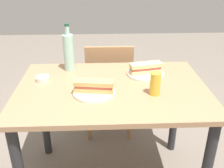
# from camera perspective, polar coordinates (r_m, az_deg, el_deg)

# --- Properties ---
(dining_table) EXTENTS (1.17, 0.80, 0.78)m
(dining_table) POSITION_cam_1_polar(r_m,az_deg,el_deg) (1.69, 0.00, -4.36)
(dining_table) COLOR #997251
(dining_table) RESTS_ON ground
(chair_far) EXTENTS (0.41, 0.41, 0.87)m
(chair_far) POSITION_cam_1_polar(r_m,az_deg,el_deg) (2.28, -0.69, -0.03)
(chair_far) COLOR #936B47
(chair_far) RESTS_ON ground
(plate_near) EXTENTS (0.25, 0.25, 0.01)m
(plate_near) POSITION_cam_1_polar(r_m,az_deg,el_deg) (1.81, 7.18, 2.23)
(plate_near) COLOR silver
(plate_near) RESTS_ON dining_table
(baguette_sandwich_near) EXTENTS (0.22, 0.11, 0.07)m
(baguette_sandwich_near) POSITION_cam_1_polar(r_m,az_deg,el_deg) (1.79, 7.26, 3.45)
(baguette_sandwich_near) COLOR #DBB77A
(baguette_sandwich_near) RESTS_ON plate_near
(knife_near) EXTENTS (0.18, 0.02, 0.01)m
(knife_near) POSITION_cam_1_polar(r_m,az_deg,el_deg) (1.85, 6.25, 3.22)
(knife_near) COLOR silver
(knife_near) RESTS_ON plate_near
(plate_far) EXTENTS (0.25, 0.25, 0.01)m
(plate_far) POSITION_cam_1_polar(r_m,az_deg,el_deg) (1.55, -3.86, -1.80)
(plate_far) COLOR silver
(plate_far) RESTS_ON dining_table
(baguette_sandwich_far) EXTENTS (0.24, 0.10, 0.07)m
(baguette_sandwich_far) POSITION_cam_1_polar(r_m,az_deg,el_deg) (1.53, -3.91, -0.43)
(baguette_sandwich_far) COLOR tan
(baguette_sandwich_far) RESTS_ON plate_far
(knife_far) EXTENTS (0.18, 0.02, 0.01)m
(knife_far) POSITION_cam_1_polar(r_m,az_deg,el_deg) (1.60, -3.97, -0.55)
(knife_far) COLOR silver
(knife_far) RESTS_ON plate_far
(water_bottle) EXTENTS (0.07, 0.07, 0.33)m
(water_bottle) POSITION_cam_1_polar(r_m,az_deg,el_deg) (1.85, -9.30, 6.87)
(water_bottle) COLOR #99C6B7
(water_bottle) RESTS_ON dining_table
(beer_glass) EXTENTS (0.06, 0.06, 0.13)m
(beer_glass) POSITION_cam_1_polar(r_m,az_deg,el_deg) (1.54, 9.28, 0.07)
(beer_glass) COLOR gold
(beer_glass) RESTS_ON dining_table
(olive_bowl) EXTENTS (0.08, 0.08, 0.03)m
(olive_bowl) POSITION_cam_1_polar(r_m,az_deg,el_deg) (1.76, -14.71, 1.13)
(olive_bowl) COLOR silver
(olive_bowl) RESTS_ON dining_table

